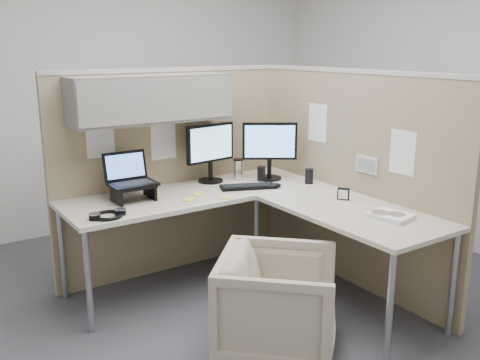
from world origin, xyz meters
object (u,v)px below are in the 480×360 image
monitor_left (210,148)px  desk (253,205)px  keyboard (248,187)px  office_chair (278,298)px

monitor_left → desk: bearing=-98.2°
keyboard → office_chair: bearing=-93.2°
keyboard → desk: bearing=-96.3°
office_chair → keyboard: bearing=19.0°
desk → keyboard: bearing=61.9°
desk → monitor_left: bearing=88.9°
desk → monitor_left: (0.01, 0.60, 0.32)m
keyboard → monitor_left: bearing=133.8°
desk → monitor_left: monitor_left is taller
monitor_left → keyboard: monitor_left is taller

